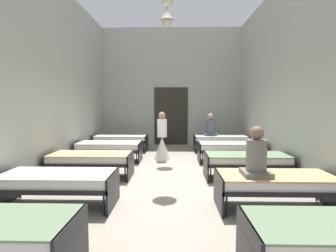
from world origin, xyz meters
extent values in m
cube|color=#9E9384|center=(0.00, 0.00, -0.05)|extent=(6.31, 10.62, 0.10)
cube|color=#B2B7AD|center=(0.00, 5.11, 2.43)|extent=(6.11, 0.20, 4.85)
cube|color=#B2B7AD|center=(-2.96, 0.00, 2.43)|extent=(0.20, 10.02, 4.85)
cube|color=#B2B7AD|center=(2.96, 0.00, 2.43)|extent=(0.20, 10.02, 4.85)
cube|color=#2D2823|center=(0.00, 4.99, 1.20)|extent=(1.40, 0.06, 2.40)
sphere|color=beige|center=(-0.01, 0.00, 4.00)|extent=(0.28, 0.28, 0.28)
cylinder|color=brown|center=(-0.10, 2.34, 4.72)|extent=(0.02, 0.02, 0.26)
cone|color=beige|center=(-0.10, 2.34, 4.45)|extent=(0.44, 0.44, 0.28)
sphere|color=beige|center=(-0.10, 2.34, 4.23)|extent=(0.28, 0.28, 0.28)
cylinder|color=black|center=(-0.94, -3.09, 0.17)|extent=(0.03, 0.03, 0.34)
cube|color=black|center=(-0.88, -3.45, 0.29)|extent=(0.04, 0.84, 0.57)
cylinder|color=black|center=(0.94, -3.09, 0.17)|extent=(0.03, 0.03, 0.34)
cube|color=black|center=(0.88, -3.45, 0.29)|extent=(0.04, 0.84, 0.57)
cylinder|color=black|center=(-2.68, -1.36, 0.17)|extent=(0.03, 0.03, 0.34)
cylinder|color=black|center=(-0.94, -2.08, 0.17)|extent=(0.03, 0.03, 0.34)
cylinder|color=black|center=(-0.94, -1.36, 0.17)|extent=(0.03, 0.03, 0.34)
cube|color=black|center=(-1.81, -1.72, 0.38)|extent=(1.90, 0.84, 0.07)
cube|color=black|center=(-2.74, -1.72, 0.29)|extent=(0.04, 0.84, 0.57)
cube|color=black|center=(-0.88, -1.72, 0.29)|extent=(0.04, 0.84, 0.57)
cube|color=white|center=(-1.81, -1.72, 0.48)|extent=(1.82, 0.78, 0.14)
cube|color=beige|center=(-1.81, -1.72, 0.56)|extent=(1.86, 0.82, 0.02)
cylinder|color=black|center=(0.94, -2.08, 0.17)|extent=(0.03, 0.03, 0.34)
cylinder|color=black|center=(0.94, -1.36, 0.17)|extent=(0.03, 0.03, 0.34)
cylinder|color=black|center=(2.68, -1.36, 0.17)|extent=(0.03, 0.03, 0.34)
cube|color=black|center=(1.81, -1.72, 0.38)|extent=(1.90, 0.84, 0.07)
cube|color=black|center=(0.88, -1.72, 0.29)|extent=(0.04, 0.84, 0.57)
cube|color=black|center=(2.74, -1.72, 0.29)|extent=(0.04, 0.84, 0.57)
cube|color=white|center=(1.81, -1.72, 0.48)|extent=(1.82, 0.78, 0.14)
cube|color=tan|center=(1.81, -1.72, 0.56)|extent=(1.86, 0.82, 0.02)
cylinder|color=black|center=(-2.68, -0.36, 0.17)|extent=(0.03, 0.03, 0.34)
cylinder|color=black|center=(-2.68, 0.36, 0.17)|extent=(0.03, 0.03, 0.34)
cylinder|color=black|center=(-0.94, -0.36, 0.17)|extent=(0.03, 0.03, 0.34)
cylinder|color=black|center=(-0.94, 0.36, 0.17)|extent=(0.03, 0.03, 0.34)
cube|color=black|center=(-1.81, 0.00, 0.38)|extent=(1.90, 0.84, 0.07)
cube|color=black|center=(-2.74, 0.00, 0.29)|extent=(0.04, 0.84, 0.57)
cube|color=black|center=(-0.88, 0.00, 0.29)|extent=(0.04, 0.84, 0.57)
cube|color=silver|center=(-1.81, 0.00, 0.48)|extent=(1.82, 0.78, 0.14)
cube|color=tan|center=(-1.81, 0.00, 0.56)|extent=(1.86, 0.82, 0.02)
cylinder|color=black|center=(0.94, -0.36, 0.17)|extent=(0.03, 0.03, 0.34)
cylinder|color=black|center=(0.94, 0.36, 0.17)|extent=(0.03, 0.03, 0.34)
cylinder|color=black|center=(2.68, -0.36, 0.17)|extent=(0.03, 0.03, 0.34)
cylinder|color=black|center=(2.68, 0.36, 0.17)|extent=(0.03, 0.03, 0.34)
cube|color=black|center=(1.81, 0.00, 0.38)|extent=(1.90, 0.84, 0.07)
cube|color=black|center=(0.88, 0.00, 0.29)|extent=(0.04, 0.84, 0.57)
cube|color=black|center=(2.74, 0.00, 0.29)|extent=(0.04, 0.84, 0.57)
cube|color=silver|center=(1.81, 0.00, 0.48)|extent=(1.82, 0.78, 0.14)
cube|color=slate|center=(1.81, 0.00, 0.56)|extent=(1.86, 0.82, 0.02)
cylinder|color=black|center=(-2.68, 1.36, 0.17)|extent=(0.03, 0.03, 0.34)
cylinder|color=black|center=(-2.68, 2.08, 0.17)|extent=(0.03, 0.03, 0.34)
cylinder|color=black|center=(-0.94, 1.36, 0.17)|extent=(0.03, 0.03, 0.34)
cylinder|color=black|center=(-0.94, 2.08, 0.17)|extent=(0.03, 0.03, 0.34)
cube|color=black|center=(-1.81, 1.72, 0.38)|extent=(1.90, 0.84, 0.07)
cube|color=black|center=(-2.74, 1.72, 0.29)|extent=(0.04, 0.84, 0.57)
cube|color=black|center=(-0.88, 1.72, 0.29)|extent=(0.04, 0.84, 0.57)
cube|color=white|center=(-1.81, 1.72, 0.48)|extent=(1.82, 0.78, 0.14)
cube|color=beige|center=(-1.81, 1.72, 0.56)|extent=(1.86, 0.82, 0.02)
cylinder|color=black|center=(0.94, 1.36, 0.17)|extent=(0.03, 0.03, 0.34)
cylinder|color=black|center=(0.94, 2.08, 0.17)|extent=(0.03, 0.03, 0.34)
cylinder|color=black|center=(2.68, 1.36, 0.17)|extent=(0.03, 0.03, 0.34)
cylinder|color=black|center=(2.68, 2.08, 0.17)|extent=(0.03, 0.03, 0.34)
cube|color=black|center=(1.81, 1.72, 0.38)|extent=(1.90, 0.84, 0.07)
cube|color=black|center=(0.88, 1.72, 0.29)|extent=(0.04, 0.84, 0.57)
cube|color=black|center=(2.74, 1.72, 0.29)|extent=(0.04, 0.84, 0.57)
cube|color=white|center=(1.81, 1.72, 0.48)|extent=(1.82, 0.78, 0.14)
cube|color=#9E9E93|center=(1.81, 1.72, 0.56)|extent=(1.86, 0.82, 0.02)
cylinder|color=black|center=(-2.68, 3.09, 0.17)|extent=(0.03, 0.03, 0.34)
cylinder|color=black|center=(-2.68, 3.81, 0.17)|extent=(0.03, 0.03, 0.34)
cylinder|color=black|center=(-0.94, 3.09, 0.17)|extent=(0.03, 0.03, 0.34)
cylinder|color=black|center=(-0.94, 3.81, 0.17)|extent=(0.03, 0.03, 0.34)
cube|color=black|center=(-1.81, 3.45, 0.38)|extent=(1.90, 0.84, 0.07)
cube|color=black|center=(-2.74, 3.45, 0.29)|extent=(0.04, 0.84, 0.57)
cube|color=black|center=(-0.88, 3.45, 0.29)|extent=(0.04, 0.84, 0.57)
cube|color=white|center=(-1.81, 3.45, 0.48)|extent=(1.82, 0.78, 0.14)
cube|color=beige|center=(-1.81, 3.45, 0.56)|extent=(1.86, 0.82, 0.02)
cylinder|color=black|center=(0.94, 3.09, 0.17)|extent=(0.03, 0.03, 0.34)
cylinder|color=black|center=(0.94, 3.81, 0.17)|extent=(0.03, 0.03, 0.34)
cylinder|color=black|center=(2.68, 3.09, 0.17)|extent=(0.03, 0.03, 0.34)
cylinder|color=black|center=(2.68, 3.81, 0.17)|extent=(0.03, 0.03, 0.34)
cube|color=black|center=(1.81, 3.45, 0.38)|extent=(1.90, 0.84, 0.07)
cube|color=black|center=(0.88, 3.45, 0.29)|extent=(0.04, 0.84, 0.57)
cube|color=black|center=(2.74, 3.45, 0.29)|extent=(0.04, 0.84, 0.57)
cube|color=white|center=(1.81, 3.45, 0.48)|extent=(1.82, 0.78, 0.14)
cube|color=beige|center=(1.81, 3.45, 0.56)|extent=(1.86, 0.82, 0.02)
cone|color=white|center=(-0.24, 2.03, 0.35)|extent=(0.52, 0.52, 0.70)
cylinder|color=white|center=(-0.24, 2.03, 0.97)|extent=(0.30, 0.30, 0.55)
sphere|color=#A87A5B|center=(-0.24, 2.03, 1.36)|extent=(0.22, 0.22, 0.22)
cone|color=white|center=(-0.24, 2.03, 1.44)|extent=(0.18, 0.18, 0.10)
cylinder|color=slate|center=(1.46, -1.80, 0.86)|extent=(0.32, 0.32, 0.58)
cube|color=slate|center=(1.46, -1.80, 0.61)|extent=(0.44, 0.44, 0.08)
sphere|color=#846047|center=(1.46, -1.80, 1.26)|extent=(0.22, 0.22, 0.22)
cylinder|color=#515B70|center=(1.46, 3.55, 0.86)|extent=(0.32, 0.32, 0.58)
cube|color=#515B70|center=(1.46, 3.55, 0.61)|extent=(0.44, 0.44, 0.08)
sphere|color=tan|center=(1.46, 3.55, 1.26)|extent=(0.22, 0.22, 0.22)
camera|label=1|loc=(0.15, -5.92, 1.73)|focal=27.76mm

